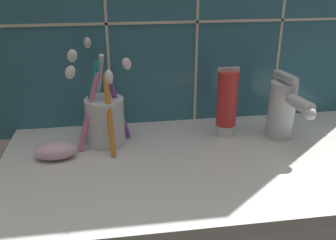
{
  "coord_description": "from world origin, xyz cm",
  "views": [
    {
      "loc": [
        -14.97,
        -54.5,
        32.39
      ],
      "look_at": [
        -6.08,
        3.45,
        8.01
      ],
      "focal_mm": 40.0,
      "sensor_mm": 36.0,
      "label": 1
    }
  ],
  "objects_px": {
    "sink_faucet": "(284,108)",
    "soap_bar": "(55,151)",
    "toothbrush_cup": "(104,117)",
    "toothpaste_tube": "(227,103)"
  },
  "relations": [
    {
      "from": "sink_faucet",
      "to": "soap_bar",
      "type": "bearing_deg",
      "value": -95.47
    },
    {
      "from": "toothbrush_cup",
      "to": "toothpaste_tube",
      "type": "distance_m",
      "value": 0.23
    },
    {
      "from": "soap_bar",
      "to": "sink_faucet",
      "type": "bearing_deg",
      "value": 2.95
    },
    {
      "from": "sink_faucet",
      "to": "soap_bar",
      "type": "xyz_separation_m",
      "value": [
        -0.41,
        -0.02,
        -0.05
      ]
    },
    {
      "from": "toothbrush_cup",
      "to": "soap_bar",
      "type": "bearing_deg",
      "value": -149.56
    },
    {
      "from": "sink_faucet",
      "to": "soap_bar",
      "type": "relative_size",
      "value": 1.75
    },
    {
      "from": "toothbrush_cup",
      "to": "sink_faucet",
      "type": "xyz_separation_m",
      "value": [
        0.33,
        -0.03,
        0.01
      ]
    },
    {
      "from": "toothbrush_cup",
      "to": "toothpaste_tube",
      "type": "xyz_separation_m",
      "value": [
        0.23,
        -0.0,
        0.01
      ]
    },
    {
      "from": "toothbrush_cup",
      "to": "sink_faucet",
      "type": "height_order",
      "value": "toothbrush_cup"
    },
    {
      "from": "toothpaste_tube",
      "to": "sink_faucet",
      "type": "height_order",
      "value": "toothpaste_tube"
    }
  ]
}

